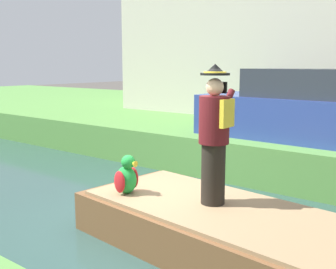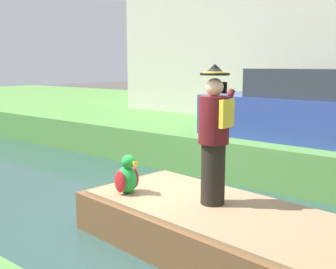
{
  "view_description": "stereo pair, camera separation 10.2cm",
  "coord_description": "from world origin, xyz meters",
  "px_view_note": "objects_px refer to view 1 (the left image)",
  "views": [
    {
      "loc": [
        -4.49,
        -3.76,
        2.56
      ],
      "look_at": [
        -0.12,
        -0.37,
        1.61
      ],
      "focal_mm": 44.12,
      "sensor_mm": 36.0,
      "label": 1
    },
    {
      "loc": [
        -4.43,
        -3.84,
        2.56
      ],
      "look_at": [
        -0.12,
        -0.37,
        1.61
      ],
      "focal_mm": 44.12,
      "sensor_mm": 36.0,
      "label": 2
    }
  ],
  "objects_px": {
    "person_pirate": "(214,135)",
    "parked_car_blue": "(294,109)",
    "parrot_plush": "(127,177)",
    "boat": "(224,231)"
  },
  "relations": [
    {
      "from": "person_pirate",
      "to": "parrot_plush",
      "type": "bearing_deg",
      "value": 97.91
    },
    {
      "from": "boat",
      "to": "parked_car_blue",
      "type": "relative_size",
      "value": 1.08
    },
    {
      "from": "boat",
      "to": "parrot_plush",
      "type": "xyz_separation_m",
      "value": [
        -0.32,
        1.44,
        0.55
      ]
    },
    {
      "from": "parked_car_blue",
      "to": "parrot_plush",
      "type": "bearing_deg",
      "value": 171.16
    },
    {
      "from": "person_pirate",
      "to": "parked_car_blue",
      "type": "height_order",
      "value": "person_pirate"
    },
    {
      "from": "boat",
      "to": "parrot_plush",
      "type": "relative_size",
      "value": 7.66
    },
    {
      "from": "person_pirate",
      "to": "parked_car_blue",
      "type": "distance_m",
      "value": 4.15
    },
    {
      "from": "person_pirate",
      "to": "parked_car_blue",
      "type": "relative_size",
      "value": 0.46
    },
    {
      "from": "parked_car_blue",
      "to": "person_pirate",
      "type": "bearing_deg",
      "value": -172.9
    },
    {
      "from": "boat",
      "to": "person_pirate",
      "type": "distance_m",
      "value": 1.26
    }
  ]
}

